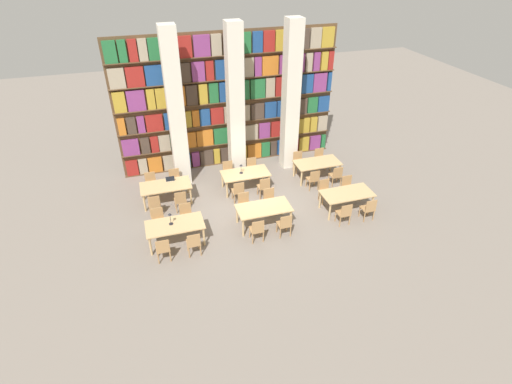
% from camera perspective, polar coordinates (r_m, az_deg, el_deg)
% --- Properties ---
extents(ground_plane, '(40.00, 40.00, 0.00)m').
position_cam_1_polar(ground_plane, '(14.82, -0.14, -1.89)').
color(ground_plane, gray).
extents(bookshelf_bank, '(9.09, 0.35, 5.50)m').
position_cam_1_polar(bookshelf_bank, '(16.69, -3.85, 12.76)').
color(bookshelf_bank, brown).
rests_on(bookshelf_bank, ground_plane).
extents(pillar_left, '(0.60, 0.60, 6.00)m').
position_cam_1_polar(pillar_left, '(15.28, -11.40, 11.32)').
color(pillar_left, silver).
rests_on(pillar_left, ground_plane).
extents(pillar_center, '(0.60, 0.60, 6.00)m').
position_cam_1_polar(pillar_center, '(15.64, -2.96, 12.41)').
color(pillar_center, silver).
rests_on(pillar_center, ground_plane).
extents(pillar_right, '(0.60, 0.60, 6.00)m').
position_cam_1_polar(pillar_right, '(16.30, 5.00, 13.19)').
color(pillar_right, silver).
rests_on(pillar_right, ground_plane).
extents(reading_table_0, '(1.83, 0.95, 0.73)m').
position_cam_1_polar(reading_table_0, '(12.98, -11.50, -4.82)').
color(reading_table_0, tan).
rests_on(reading_table_0, ground_plane).
extents(chair_0, '(0.42, 0.40, 0.87)m').
position_cam_1_polar(chair_0, '(12.49, -13.15, -7.89)').
color(chair_0, tan).
rests_on(chair_0, ground_plane).
extents(chair_1, '(0.42, 0.40, 0.87)m').
position_cam_1_polar(chair_1, '(13.69, -13.81, -3.88)').
color(chair_1, tan).
rests_on(chair_1, ground_plane).
extents(chair_2, '(0.42, 0.40, 0.87)m').
position_cam_1_polar(chair_2, '(12.52, -8.89, -7.18)').
color(chair_2, tan).
rests_on(chair_2, ground_plane).
extents(chair_3, '(0.42, 0.40, 0.87)m').
position_cam_1_polar(chair_3, '(13.73, -9.95, -3.25)').
color(chair_3, tan).
rests_on(chair_3, ground_plane).
extents(desk_lamp_0, '(0.14, 0.14, 0.43)m').
position_cam_1_polar(desk_lamp_0, '(12.80, -12.18, -3.47)').
color(desk_lamp_0, '#232328').
rests_on(desk_lamp_0, reading_table_0).
extents(reading_table_1, '(1.83, 0.95, 0.73)m').
position_cam_1_polar(reading_table_1, '(13.48, 1.11, -2.49)').
color(reading_table_1, tan).
rests_on(reading_table_1, ground_plane).
extents(chair_4, '(0.42, 0.40, 0.87)m').
position_cam_1_polar(chair_4, '(12.89, 0.15, -5.37)').
color(chair_4, tan).
rests_on(chair_4, ground_plane).
extents(chair_5, '(0.42, 0.40, 0.87)m').
position_cam_1_polar(chair_5, '(14.07, -1.68, -1.71)').
color(chair_5, tan).
rests_on(chair_5, ground_plane).
extents(chair_6, '(0.42, 0.40, 0.87)m').
position_cam_1_polar(chair_6, '(13.14, 4.11, -4.61)').
color(chair_6, tan).
rests_on(chair_6, ground_plane).
extents(chair_7, '(0.42, 0.40, 0.87)m').
position_cam_1_polar(chair_7, '(14.30, 1.97, -1.08)').
color(chair_7, tan).
rests_on(chair_7, ground_plane).
extents(reading_table_2, '(1.83, 0.95, 0.73)m').
position_cam_1_polar(reading_table_2, '(14.59, 12.87, -0.38)').
color(reading_table_2, tan).
rests_on(reading_table_2, ground_plane).
extents(chair_8, '(0.42, 0.40, 0.87)m').
position_cam_1_polar(chair_8, '(13.94, 12.49, -2.96)').
color(chair_8, tan).
rests_on(chair_8, ground_plane).
extents(chair_9, '(0.42, 0.40, 0.87)m').
position_cam_1_polar(chair_9, '(15.03, 9.82, 0.25)').
color(chair_9, tan).
rests_on(chair_9, ground_plane).
extents(chair_10, '(0.42, 0.40, 0.87)m').
position_cam_1_polar(chair_10, '(14.37, 15.78, -2.28)').
color(chair_10, tan).
rests_on(chair_10, ground_plane).
extents(chair_11, '(0.42, 0.40, 0.87)m').
position_cam_1_polar(chair_11, '(15.44, 12.95, 0.80)').
color(chair_11, tan).
rests_on(chair_11, ground_plane).
extents(reading_table_3, '(1.83, 0.95, 0.73)m').
position_cam_1_polar(reading_table_3, '(15.04, -12.77, 0.72)').
color(reading_table_3, tan).
rests_on(reading_table_3, ground_plane).
extents(chair_12, '(0.42, 0.40, 0.87)m').
position_cam_1_polar(chair_12, '(14.49, -14.30, -1.72)').
color(chair_12, tan).
rests_on(chair_12, ground_plane).
extents(chair_13, '(0.42, 0.40, 0.87)m').
position_cam_1_polar(chair_13, '(15.78, -14.78, 1.27)').
color(chair_13, tan).
rests_on(chair_13, ground_plane).
extents(chair_14, '(0.42, 0.40, 0.87)m').
position_cam_1_polar(chair_14, '(14.51, -10.74, -1.15)').
color(chair_14, tan).
rests_on(chair_14, ground_plane).
extents(chair_15, '(0.42, 0.40, 0.87)m').
position_cam_1_polar(chair_15, '(15.80, -11.50, 1.80)').
color(chair_15, tan).
rests_on(chair_15, ground_plane).
extents(laptop, '(0.32, 0.22, 0.21)m').
position_cam_1_polar(laptop, '(15.23, -12.17, 1.76)').
color(laptop, silver).
rests_on(laptop, reading_table_3).
extents(reading_table_4, '(1.83, 0.95, 0.73)m').
position_cam_1_polar(reading_table_4, '(15.44, -1.53, 2.50)').
color(reading_table_4, tan).
rests_on(reading_table_4, ground_plane).
extents(chair_16, '(0.42, 0.40, 0.87)m').
position_cam_1_polar(chair_16, '(14.80, -2.56, 0.18)').
color(chair_16, tan).
rests_on(chair_16, ground_plane).
extents(chair_17, '(0.42, 0.40, 0.87)m').
position_cam_1_polar(chair_17, '(16.06, -3.96, 2.97)').
color(chair_17, tan).
rests_on(chair_17, ground_plane).
extents(chair_18, '(0.42, 0.40, 0.87)m').
position_cam_1_polar(chair_18, '(15.03, 1.13, 0.79)').
color(chair_18, tan).
rests_on(chair_18, ground_plane).
extents(chair_19, '(0.42, 0.40, 0.87)m').
position_cam_1_polar(chair_19, '(16.28, -0.53, 3.50)').
color(chair_19, tan).
rests_on(chair_19, ground_plane).
extents(desk_lamp_1, '(0.14, 0.14, 0.39)m').
position_cam_1_polar(desk_lamp_1, '(15.26, -2.15, 3.57)').
color(desk_lamp_1, '#232328').
rests_on(desk_lamp_1, reading_table_4).
extents(reading_table_5, '(1.83, 0.95, 0.73)m').
position_cam_1_polar(reading_table_5, '(16.37, 8.75, 3.99)').
color(reading_table_5, tan).
rests_on(reading_table_5, ground_plane).
extents(chair_20, '(0.42, 0.40, 0.87)m').
position_cam_1_polar(chair_20, '(15.67, 8.19, 1.87)').
color(chair_20, tan).
rests_on(chair_20, ground_plane).
extents(chair_21, '(0.42, 0.40, 0.87)m').
position_cam_1_polar(chair_21, '(16.87, 6.09, 4.41)').
color(chair_21, tan).
rests_on(chair_21, ground_plane).
extents(chair_22, '(0.42, 0.40, 0.87)m').
position_cam_1_polar(chair_22, '(16.08, 11.37, 2.38)').
color(chair_22, tan).
rests_on(chair_22, ground_plane).
extents(chair_23, '(0.42, 0.40, 0.87)m').
position_cam_1_polar(chair_23, '(17.25, 9.10, 4.84)').
color(chair_23, tan).
rests_on(chair_23, ground_plane).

